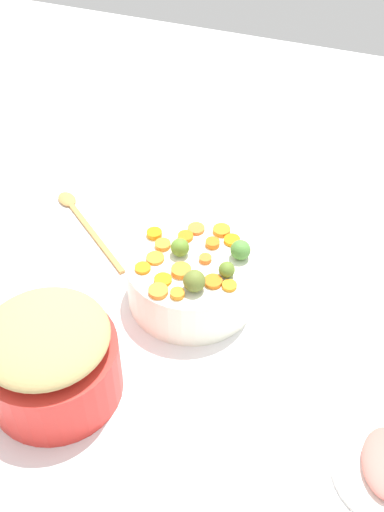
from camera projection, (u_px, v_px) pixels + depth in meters
tabletop at (183, 294)px, 1.33m from camera, size 2.40×2.40×0.02m
serving_bowl_carrots at (192, 278)px, 1.28m from camera, size 0.26×0.26×0.11m
metal_pot at (53, 368)px, 1.11m from camera, size 0.24×0.24×0.12m
stuffing_mound at (44, 337)px, 1.05m from camera, size 0.22×0.22×0.05m
carrot_slice_0 at (222, 230)px, 1.29m from camera, size 0.05×0.05×0.01m
carrot_slice_1 at (155, 258)px, 1.24m from camera, size 0.05×0.05×0.01m
carrot_slice_2 at (213, 282)px, 1.19m from camera, size 0.05×0.05×0.01m
carrot_slice_3 at (181, 271)px, 1.21m from camera, size 0.04×0.04×0.01m
carrot_slice_4 at (163, 245)px, 1.26m from camera, size 0.04×0.04×0.01m
carrot_slice_5 at (229, 286)px, 1.18m from camera, size 0.04×0.04×0.01m
carrot_slice_6 at (205, 260)px, 1.23m from camera, size 0.03×0.03×0.01m
carrot_slice_7 at (143, 268)px, 1.22m from camera, size 0.04×0.04×0.01m
carrot_slice_8 at (186, 236)px, 1.28m from camera, size 0.03×0.03×0.01m
carrot_slice_9 at (154, 234)px, 1.29m from camera, size 0.04×0.04×0.01m
carrot_slice_10 at (158, 291)px, 1.17m from camera, size 0.05×0.05×0.01m
carrot_slice_11 at (213, 243)px, 1.27m from camera, size 0.03×0.03×0.01m
carrot_slice_12 at (232, 240)px, 1.27m from camera, size 0.04×0.04×0.01m
carrot_slice_13 at (177, 294)px, 1.17m from camera, size 0.04×0.04×0.01m
carrot_slice_14 at (163, 280)px, 1.20m from camera, size 0.04×0.04×0.01m
carrot_slice_15 at (194, 228)px, 1.30m from camera, size 0.04×0.04×0.01m
brussels_sprout_0 at (194, 281)px, 1.17m from camera, size 0.04×0.04×0.04m
brussels_sprout_1 at (227, 270)px, 1.20m from camera, size 0.03×0.03×0.03m
brussels_sprout_2 at (241, 250)px, 1.23m from camera, size 0.04×0.04×0.04m
brussels_sprout_3 at (180, 247)px, 1.24m from camera, size 0.04×0.04×0.04m
wooden_spoon at (80, 217)px, 1.49m from camera, size 0.22×0.27×0.01m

